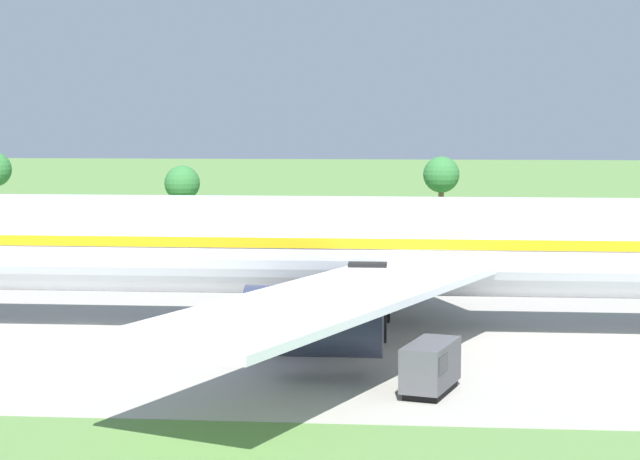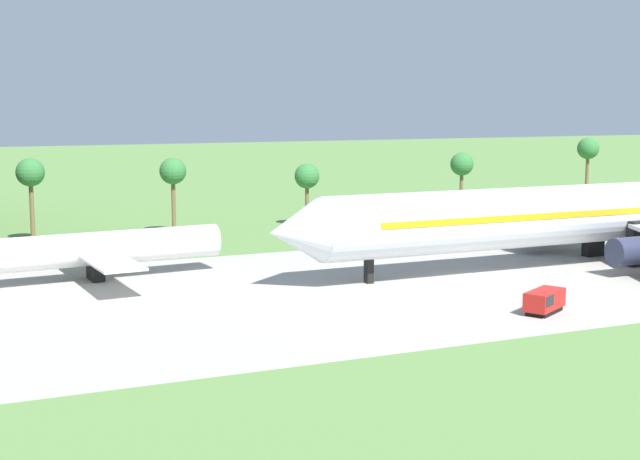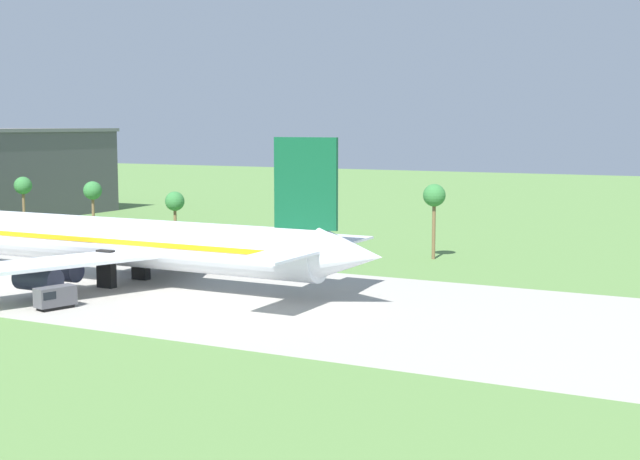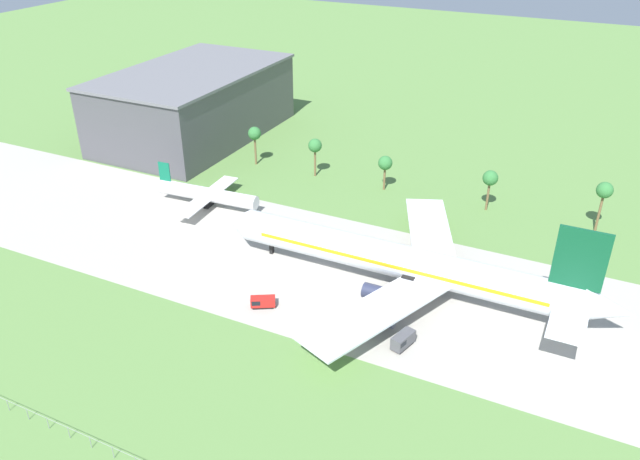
{
  "view_description": "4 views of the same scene",
  "coord_description": "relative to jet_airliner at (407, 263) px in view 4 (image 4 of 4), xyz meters",
  "views": [
    {
      "loc": [
        23.25,
        -73.92,
        14.14
      ],
      "look_at": [
        16.4,
        1.22,
        6.66
      ],
      "focal_mm": 65.0,
      "sensor_mm": 36.0,
      "label": 1
    },
    {
      "loc": [
        -50.63,
        -76.39,
        17.89
      ],
      "look_at": [
        -16.68,
        1.22,
        5.66
      ],
      "focal_mm": 50.0,
      "sensor_mm": 36.0,
      "label": 2
    },
    {
      "loc": [
        97.52,
        -92.19,
        21.29
      ],
      "look_at": [
        49.47,
        1.22,
        8.88
      ],
      "focal_mm": 50.0,
      "sensor_mm": 36.0,
      "label": 3
    },
    {
      "loc": [
        46.9,
        -95.93,
        68.2
      ],
      "look_at": [
        -1.91,
        5.0,
        6.0
      ],
      "focal_mm": 35.0,
      "sensor_mm": 36.0,
      "label": 4
    }
  ],
  "objects": [
    {
      "name": "terminal_building",
      "position": [
        -85.56,
        51.51,
        4.67
      ],
      "size": [
        36.72,
        61.2,
        20.51
      ],
      "color": "#47474C",
      "rests_on": "ground_plane"
    },
    {
      "name": "palm_tree_row",
      "position": [
        -15.55,
        39.94,
        2.87
      ],
      "size": [
        92.1,
        3.6,
        12.03
      ],
      "color": "brown",
      "rests_on": "ground_plane"
    },
    {
      "name": "baggage_tug",
      "position": [
        -21.71,
        -17.41,
        -4.51
      ],
      "size": [
        4.91,
        3.96,
        1.98
      ],
      "color": "black",
      "rests_on": "ground_plane"
    },
    {
      "name": "jet_airliner",
      "position": [
        0.0,
        0.0,
        0.0
      ],
      "size": [
        79.38,
        62.06,
        19.85
      ],
      "color": "silver",
      "rests_on": "ground_plane"
    },
    {
      "name": "regional_aircraft",
      "position": [
        -54.33,
        12.41,
        -2.42
      ],
      "size": [
        26.2,
        23.56,
        9.65
      ],
      "color": "white",
      "rests_on": "ground_plane"
    },
    {
      "name": "ground_plane",
      "position": [
        -18.18,
        -1.22,
        -5.6
      ],
      "size": [
        600.0,
        600.0,
        0.0
      ],
      "primitive_type": "plane",
      "color": "#5B8442"
    },
    {
      "name": "fuel_truck",
      "position": [
        5.38,
        -17.14,
        -4.18
      ],
      "size": [
        3.2,
        5.01,
        2.65
      ],
      "color": "black",
      "rests_on": "ground_plane"
    },
    {
      "name": "taxiway_strip",
      "position": [
        -18.18,
        -1.22,
        -5.59
      ],
      "size": [
        320.0,
        44.0,
        0.02
      ],
      "color": "#A8A399",
      "rests_on": "ground_plane"
    }
  ]
}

